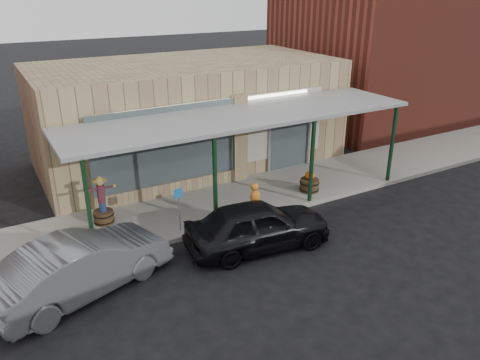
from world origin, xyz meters
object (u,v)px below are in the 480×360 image
barrel_pumpkin (309,184)px  handicap_sign (179,204)px  parked_sedan (258,225)px  car_grey (81,266)px  barrel_scarecrow (103,207)px

barrel_pumpkin → handicap_sign: handicap_sign is taller
barrel_pumpkin → parked_sedan: size_ratio=0.20×
car_grey → barrel_pumpkin: bearing=-96.5°
barrel_scarecrow → parked_sedan: bearing=-30.6°
barrel_scarecrow → handicap_sign: (1.87, -1.63, 0.36)m
barrel_pumpkin → handicap_sign: size_ratio=0.63×
handicap_sign → car_grey: size_ratio=0.31×
barrel_scarecrow → parked_sedan: size_ratio=0.36×
parked_sedan → handicap_sign: bearing=49.6°
handicap_sign → car_grey: bearing=-170.2°
handicap_sign → parked_sedan: parked_sedan is taller
handicap_sign → parked_sedan: bearing=-61.8°
barrel_pumpkin → car_grey: bearing=-167.3°
parked_sedan → barrel_pumpkin: bearing=-51.5°
parked_sedan → car_grey: parked_sedan is taller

